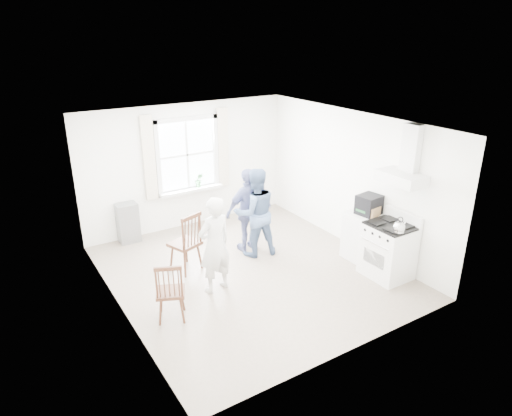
{
  "coord_description": "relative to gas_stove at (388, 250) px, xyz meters",
  "views": [
    {
      "loc": [
        -3.66,
        -6.0,
        3.96
      ],
      "look_at": [
        0.25,
        0.2,
        1.08
      ],
      "focal_mm": 32.0,
      "sensor_mm": 36.0,
      "label": 1
    }
  ],
  "objects": [
    {
      "name": "room_shell",
      "position": [
        -1.91,
        1.35,
        0.82
      ],
      "size": [
        4.62,
        5.12,
        2.64
      ],
      "color": "gray",
      "rests_on": "ground"
    },
    {
      "name": "window_assembly",
      "position": [
        -1.91,
        3.8,
        0.98
      ],
      "size": [
        1.88,
        0.24,
        1.7
      ],
      "color": "white",
      "rests_on": "room_shell"
    },
    {
      "name": "range_hood",
      "position": [
        0.16,
        -0.0,
        1.42
      ],
      "size": [
        0.45,
        0.76,
        0.94
      ],
      "color": "silver",
      "rests_on": "room_shell"
    },
    {
      "name": "shelf_unit",
      "position": [
        -3.31,
        3.68,
        -0.08
      ],
      "size": [
        0.4,
        0.3,
        0.8
      ],
      "primitive_type": "cube",
      "color": "gray",
      "rests_on": "ground"
    },
    {
      "name": "gas_stove",
      "position": [
        0.0,
        0.0,
        0.0
      ],
      "size": [
        0.68,
        0.76,
        1.12
      ],
      "color": "white",
      "rests_on": "ground"
    },
    {
      "name": "kettle",
      "position": [
        -0.15,
        -0.29,
        0.56
      ],
      "size": [
        0.19,
        0.19,
        0.28
      ],
      "color": "silver",
      "rests_on": "gas_stove"
    },
    {
      "name": "low_cabinet",
      "position": [
        0.07,
        0.7,
        -0.03
      ],
      "size": [
        0.5,
        0.55,
        0.9
      ],
      "primitive_type": "cube",
      "color": "silver",
      "rests_on": "ground"
    },
    {
      "name": "stereo_stack",
      "position": [
        0.12,
        0.63,
        0.59
      ],
      "size": [
        0.43,
        0.4,
        0.35
      ],
      "color": "black",
      "rests_on": "low_cabinet"
    },
    {
      "name": "cardboard_box",
      "position": [
        0.1,
        0.52,
        0.5
      ],
      "size": [
        0.3,
        0.24,
        0.17
      ],
      "primitive_type": "cube",
      "rotation": [
        0.0,
        0.0,
        0.23
      ],
      "color": "#A67E50",
      "rests_on": "low_cabinet"
    },
    {
      "name": "windsor_chair_a",
      "position": [
        -2.78,
        1.91,
        0.19
      ],
      "size": [
        0.59,
        0.58,
        1.1
      ],
      "color": "#412214",
      "rests_on": "ground"
    },
    {
      "name": "windsor_chair_b",
      "position": [
        -3.64,
        0.7,
        0.09
      ],
      "size": [
        0.52,
        0.52,
        0.95
      ],
      "color": "#412214",
      "rests_on": "ground"
    },
    {
      "name": "person_left",
      "position": [
        -2.68,
        1.15,
        0.32
      ],
      "size": [
        0.67,
        0.67,
        1.6
      ],
      "primitive_type": "imported",
      "rotation": [
        0.0,
        0.0,
        3.3
      ],
      "color": "silver",
      "rests_on": "ground"
    },
    {
      "name": "person_mid",
      "position": [
        -1.47,
        1.88,
        0.35
      ],
      "size": [
        0.96,
        0.96,
        1.68
      ],
      "primitive_type": "imported",
      "rotation": [
        0.0,
        0.0,
        2.94
      ],
      "color": "slate",
      "rests_on": "ground"
    },
    {
      "name": "person_right",
      "position": [
        -1.47,
        2.1,
        0.32
      ],
      "size": [
        0.96,
        0.96,
        1.61
      ],
      "primitive_type": "imported",
      "rotation": [
        0.0,
        0.0,
        3.13
      ],
      "color": "navy",
      "rests_on": "ground"
    },
    {
      "name": "potted_plant",
      "position": [
        -1.72,
        3.71,
        0.52
      ],
      "size": [
        0.22,
        0.22,
        0.3
      ],
      "primitive_type": "imported",
      "rotation": [
        0.0,
        0.0,
        -0.41
      ],
      "color": "#33733A",
      "rests_on": "window_assembly"
    }
  ]
}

